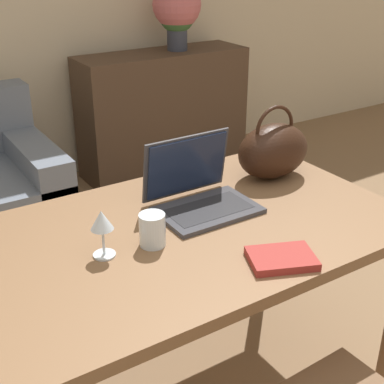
# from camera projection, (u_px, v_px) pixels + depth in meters

# --- Properties ---
(dining_table) EXTENTS (1.58, 0.87, 0.76)m
(dining_table) POSITION_uv_depth(u_px,v_px,m) (168.00, 254.00, 1.74)
(dining_table) COLOR brown
(dining_table) RESTS_ON ground_plane
(sideboard) EXTENTS (1.25, 0.40, 0.89)m
(sideboard) POSITION_uv_depth(u_px,v_px,m) (163.00, 112.00, 3.97)
(sideboard) COLOR #4C3828
(sideboard) RESTS_ON ground_plane
(laptop) EXTENTS (0.34, 0.27, 0.24)m
(laptop) POSITION_uv_depth(u_px,v_px,m) (198.00, 189.00, 1.85)
(laptop) COLOR #38383D
(laptop) RESTS_ON dining_table
(drinking_glass) EXTENTS (0.08, 0.08, 0.10)m
(drinking_glass) POSITION_uv_depth(u_px,v_px,m) (152.00, 230.00, 1.61)
(drinking_glass) COLOR silver
(drinking_glass) RESTS_ON dining_table
(wine_glass) EXTENTS (0.07, 0.07, 0.15)m
(wine_glass) POSITION_uv_depth(u_px,v_px,m) (102.00, 224.00, 1.53)
(wine_glass) COLOR silver
(wine_glass) RESTS_ON dining_table
(handbag) EXTENTS (0.30, 0.20, 0.29)m
(handbag) POSITION_uv_depth(u_px,v_px,m) (273.00, 150.00, 2.06)
(handbag) COLOR black
(handbag) RESTS_ON dining_table
(flower_vase) EXTENTS (0.34, 0.34, 0.48)m
(flower_vase) POSITION_uv_depth(u_px,v_px,m) (177.00, 9.00, 3.71)
(flower_vase) COLOR #333847
(flower_vase) RESTS_ON sideboard
(book) EXTENTS (0.23, 0.20, 0.02)m
(book) POSITION_uv_depth(u_px,v_px,m) (282.00, 258.00, 1.54)
(book) COLOR maroon
(book) RESTS_ON dining_table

